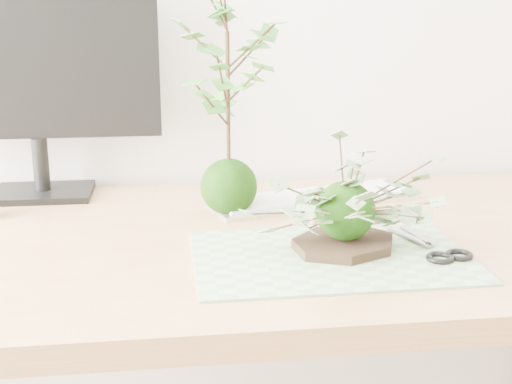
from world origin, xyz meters
TOP-DOWN VIEW (x-y plane):
  - desk at (0.05, 1.23)m, footprint 1.60×0.70m
  - cutting_mat at (0.11, 1.11)m, footprint 0.42×0.28m
  - stone_dish at (0.14, 1.14)m, footprint 0.23×0.23m
  - ivy_kokedama at (0.14, 1.14)m, footprint 0.32×0.32m
  - maple_kokedama at (-0.02, 1.35)m, footprint 0.28×0.28m
  - keyboard at (0.15, 1.41)m, footprint 0.43×0.22m
  - monitor at (-0.38, 1.53)m, footprint 0.48×0.14m
  - scissors at (0.27, 1.09)m, footprint 0.09×0.18m

SIDE VIEW (x-z plane):
  - desk at x=0.05m, z-range 0.28..1.02m
  - cutting_mat at x=0.11m, z-range 0.74..0.74m
  - keyboard at x=0.15m, z-range 0.74..0.76m
  - scissors at x=0.27m, z-range 0.74..0.75m
  - stone_dish at x=0.14m, z-range 0.74..0.76m
  - ivy_kokedama at x=0.14m, z-range 0.76..0.94m
  - monitor at x=-0.38m, z-range 0.77..1.19m
  - maple_kokedama at x=-0.02m, z-range 0.83..1.26m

